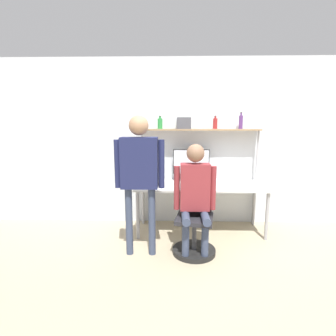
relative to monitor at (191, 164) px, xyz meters
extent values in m
plane|color=tan|center=(0.13, -0.63, -1.03)|extent=(12.00, 12.00, 0.00)
cube|color=silver|center=(0.13, 0.17, 0.32)|extent=(8.00, 0.06, 2.70)
cube|color=silver|center=(0.13, -0.23, -0.30)|extent=(1.98, 0.75, 0.03)
cylinder|color=#A5A5AA|center=(-0.80, -0.55, -0.67)|extent=(0.05, 0.05, 0.71)
cylinder|color=#A5A5AA|center=(1.06, -0.55, -0.67)|extent=(0.05, 0.05, 0.71)
cylinder|color=#A5A5AA|center=(-0.80, 0.08, -0.67)|extent=(0.05, 0.05, 0.71)
cylinder|color=#A5A5AA|center=(1.06, 0.08, -0.67)|extent=(0.05, 0.05, 0.71)
cube|color=#997A56|center=(0.13, 0.02, 0.54)|extent=(1.88, 0.22, 0.02)
cylinder|color=#B2B2B7|center=(-0.79, 0.02, -0.24)|extent=(0.04, 0.04, 1.58)
cylinder|color=#B2B2B7|center=(1.05, 0.02, -0.24)|extent=(0.04, 0.04, 1.58)
cylinder|color=black|center=(0.00, 0.00, -0.28)|extent=(0.23, 0.23, 0.01)
cylinder|color=black|center=(0.00, 0.00, -0.21)|extent=(0.06, 0.06, 0.12)
cube|color=black|center=(0.00, 0.00, 0.03)|extent=(0.58, 0.01, 0.40)
cube|color=silver|center=(0.00, 0.00, 0.03)|extent=(0.56, 0.02, 0.37)
cube|color=silver|center=(0.02, -0.40, -0.28)|extent=(0.30, 0.21, 0.01)
cube|color=black|center=(0.02, -0.41, -0.28)|extent=(0.26, 0.11, 0.00)
cube|color=silver|center=(0.02, -0.31, -0.17)|extent=(0.30, 0.03, 0.21)
cube|color=#194C8C|center=(0.02, -0.31, -0.17)|extent=(0.27, 0.02, 0.18)
cube|color=black|center=(0.26, -0.35, -0.28)|extent=(0.07, 0.15, 0.01)
cube|color=black|center=(0.26, -0.35, -0.28)|extent=(0.06, 0.13, 0.00)
cylinder|color=black|center=(-0.01, -0.97, -1.00)|extent=(0.56, 0.56, 0.06)
cylinder|color=#4C4C51|center=(-0.01, -0.97, -0.78)|extent=(0.06, 0.06, 0.39)
cube|color=#26262B|center=(-0.01, -0.97, -0.56)|extent=(0.53, 0.53, 0.05)
cube|color=#26262B|center=(0.03, -0.76, -0.31)|extent=(0.41, 0.11, 0.45)
cylinder|color=#38425B|center=(-0.13, -1.14, -0.78)|extent=(0.09, 0.09, 0.50)
cylinder|color=#38425B|center=(0.11, -1.14, -0.78)|extent=(0.09, 0.09, 0.50)
cylinder|color=#38425B|center=(-0.13, -1.11, -0.49)|extent=(0.10, 0.38, 0.10)
cylinder|color=#38425B|center=(0.11, -1.11, -0.49)|extent=(0.10, 0.38, 0.10)
cube|color=maroon|center=(-0.01, -0.94, -0.15)|extent=(0.37, 0.20, 0.59)
cylinder|color=maroon|center=(-0.24, -0.94, -0.16)|extent=(0.08, 0.08, 0.56)
cylinder|color=maroon|center=(0.22, -0.94, -0.16)|extent=(0.08, 0.08, 0.56)
sphere|color=#8C664C|center=(-0.01, -0.94, 0.28)|extent=(0.23, 0.23, 0.23)
cylinder|color=#38425B|center=(-0.84, -1.00, -0.59)|extent=(0.09, 0.09, 0.89)
cylinder|color=#38425B|center=(-0.55, -1.00, -0.59)|extent=(0.09, 0.09, 0.89)
cube|color=#1E234C|center=(-0.70, -1.00, 0.17)|extent=(0.45, 0.20, 0.63)
cylinder|color=#1E234C|center=(-0.97, -1.00, 0.15)|extent=(0.08, 0.08, 0.60)
cylinder|color=#1E234C|center=(-0.43, -1.00, 0.15)|extent=(0.08, 0.08, 0.60)
sphere|color=tan|center=(-0.70, -1.00, 0.62)|extent=(0.24, 0.24, 0.24)
cylinder|color=#593372|center=(0.77, 0.02, 0.66)|extent=(0.06, 0.06, 0.21)
cylinder|color=#593372|center=(0.77, 0.02, 0.78)|extent=(0.03, 0.03, 0.04)
cylinder|color=black|center=(0.77, 0.02, 0.80)|extent=(0.03, 0.03, 0.01)
cylinder|color=#2D8C3F|center=(-0.50, 0.02, 0.63)|extent=(0.08, 0.08, 0.16)
cylinder|color=#2D8C3F|center=(-0.50, 0.02, 0.73)|extent=(0.03, 0.03, 0.03)
cylinder|color=black|center=(-0.50, 0.02, 0.75)|extent=(0.04, 0.04, 0.01)
cylinder|color=maroon|center=(0.37, 0.02, 0.63)|extent=(0.07, 0.07, 0.16)
cylinder|color=maroon|center=(0.37, 0.02, 0.73)|extent=(0.03, 0.03, 0.03)
cylinder|color=black|center=(0.37, 0.02, 0.75)|extent=(0.03, 0.03, 0.01)
cube|color=#4C4C51|center=(-0.12, 0.02, 0.64)|extent=(0.22, 0.20, 0.18)
camera|label=1|loc=(-0.27, -4.16, 0.67)|focal=28.00mm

